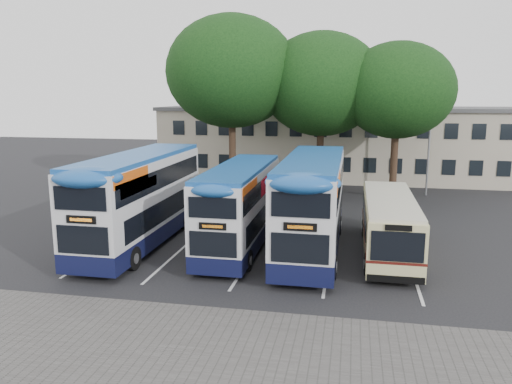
{
  "coord_description": "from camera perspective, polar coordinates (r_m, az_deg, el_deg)",
  "views": [
    {
      "loc": [
        0.62,
        -17.62,
        7.26
      ],
      "look_at": [
        -3.79,
        5.0,
        2.75
      ],
      "focal_mm": 35.0,
      "sensor_mm": 36.0,
      "label": 1
    }
  ],
  "objects": [
    {
      "name": "tree_left",
      "position": [
        36.39,
        -2.79,
        13.56
      ],
      "size": [
        9.36,
        9.36,
        12.84
      ],
      "color": "black",
      "rests_on": "ground"
    },
    {
      "name": "ground",
      "position": [
        19.07,
        8.51,
        -11.44
      ],
      "size": [
        120.0,
        120.0,
        0.0
      ],
      "primitive_type": "plane",
      "color": "black",
      "rests_on": "ground"
    },
    {
      "name": "lamp_post",
      "position": [
        38.03,
        19.31,
        7.18
      ],
      "size": [
        0.25,
        1.05,
        9.06
      ],
      "color": "gray",
      "rests_on": "ground"
    },
    {
      "name": "bus_dd_left",
      "position": [
        24.82,
        -13.09,
        -0.36
      ],
      "size": [
        2.6,
        10.73,
        4.47
      ],
      "color": "#0E1133",
      "rests_on": "ground"
    },
    {
      "name": "depot_building",
      "position": [
        44.8,
        10.25,
        5.64
      ],
      "size": [
        32.4,
        8.4,
        6.2
      ],
      "color": "#B9AD95",
      "rests_on": "ground"
    },
    {
      "name": "bus_dd_right",
      "position": [
        23.3,
        6.46,
        -0.92
      ],
      "size": [
        2.59,
        10.67,
        4.45
      ],
      "color": "#0E1133",
      "rests_on": "ground"
    },
    {
      "name": "tree_right",
      "position": [
        35.72,
        15.88,
        11.09
      ],
      "size": [
        7.67,
        7.67,
        10.8
      ],
      "color": "black",
      "rests_on": "ground"
    },
    {
      "name": "paving_strip",
      "position": [
        14.79,
        -0.63,
        -18.31
      ],
      "size": [
        40.0,
        6.0,
        0.01
      ],
      "primitive_type": "cube",
      "color": "#595654",
      "rests_on": "ground"
    },
    {
      "name": "bus_single",
      "position": [
        23.83,
        14.97,
        -3.28
      ],
      "size": [
        2.27,
        8.93,
        2.66
      ],
      "color": "beige",
      "rests_on": "ground"
    },
    {
      "name": "bay_lines",
      "position": [
        24.15,
        0.1,
        -6.41
      ],
      "size": [
        14.12,
        11.0,
        0.01
      ],
      "color": "silver",
      "rests_on": "ground"
    },
    {
      "name": "tree_mid",
      "position": [
        36.52,
        7.52,
        12.11
      ],
      "size": [
        8.64,
        8.64,
        11.67
      ],
      "color": "black",
      "rests_on": "ground"
    },
    {
      "name": "bus_dd_mid",
      "position": [
        23.77,
        -1.8,
        -1.26
      ],
      "size": [
        2.31,
        9.53,
        3.97
      ],
      "color": "#0E1133",
      "rests_on": "ground"
    }
  ]
}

